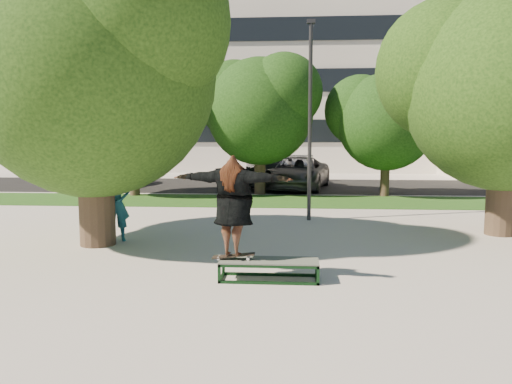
# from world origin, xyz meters

# --- Properties ---
(ground) EXTENTS (120.00, 120.00, 0.00)m
(ground) POSITION_xyz_m (0.00, 0.00, 0.00)
(ground) COLOR #ABA39D
(ground) RESTS_ON ground
(grass_strip) EXTENTS (30.00, 4.00, 0.02)m
(grass_strip) POSITION_xyz_m (1.00, 9.50, 0.01)
(grass_strip) COLOR #184B15
(grass_strip) RESTS_ON ground
(asphalt_strip) EXTENTS (40.00, 8.00, 0.01)m
(asphalt_strip) POSITION_xyz_m (0.00, 16.00, 0.01)
(asphalt_strip) COLOR black
(asphalt_strip) RESTS_ON ground
(tree_left) EXTENTS (6.96, 5.95, 7.12)m
(tree_left) POSITION_xyz_m (-4.29, 1.09, 4.42)
(tree_left) COLOR #38281E
(tree_left) RESTS_ON ground
(tree_right) EXTENTS (6.24, 5.33, 6.51)m
(tree_right) POSITION_xyz_m (5.92, 3.08, 4.09)
(tree_right) COLOR #38281E
(tree_right) RESTS_ON ground
(bg_tree_left) EXTENTS (5.28, 4.51, 5.77)m
(bg_tree_left) POSITION_xyz_m (-6.57, 11.07, 3.73)
(bg_tree_left) COLOR #38281E
(bg_tree_left) RESTS_ON ground
(bg_tree_mid) EXTENTS (5.76, 4.92, 6.24)m
(bg_tree_mid) POSITION_xyz_m (-1.08, 12.08, 4.02)
(bg_tree_mid) COLOR #38281E
(bg_tree_mid) RESTS_ON ground
(bg_tree_right) EXTENTS (5.04, 4.31, 5.43)m
(bg_tree_right) POSITION_xyz_m (4.43, 11.57, 3.49)
(bg_tree_right) COLOR #38281E
(bg_tree_right) RESTS_ON ground
(lamppost) EXTENTS (0.25, 0.15, 6.11)m
(lamppost) POSITION_xyz_m (1.00, 5.00, 3.15)
(lamppost) COLOR #2D2D30
(lamppost) RESTS_ON ground
(office_building) EXTENTS (30.00, 14.12, 16.00)m
(office_building) POSITION_xyz_m (-2.00, 31.98, 8.00)
(office_building) COLOR beige
(office_building) RESTS_ON ground
(grind_box) EXTENTS (1.80, 0.60, 0.38)m
(grind_box) POSITION_xyz_m (0.07, -1.67, 0.19)
(grind_box) COLOR black
(grind_box) RESTS_ON ground
(skater_rig) EXTENTS (2.32, 1.10, 1.90)m
(skater_rig) POSITION_xyz_m (-0.58, -1.67, 1.36)
(skater_rig) COLOR white
(skater_rig) RESTS_ON grind_box
(bystander) EXTENTS (0.81, 0.70, 1.86)m
(bystander) POSITION_xyz_m (-3.90, 1.46, 0.93)
(bystander) COLOR #1B5766
(bystander) RESTS_ON ground
(car_silver_a) EXTENTS (1.69, 3.98, 1.34)m
(car_silver_a) POSITION_xyz_m (-8.47, 15.56, 0.67)
(car_silver_a) COLOR #BABABF
(car_silver_a) RESTS_ON asphalt_strip
(car_dark) EXTENTS (2.17, 5.09, 1.63)m
(car_dark) POSITION_xyz_m (-1.07, 15.19, 0.82)
(car_dark) COLOR black
(car_dark) RESTS_ON asphalt_strip
(car_grey) EXTENTS (3.65, 6.13, 1.59)m
(car_grey) POSITION_xyz_m (0.72, 14.28, 0.80)
(car_grey) COLOR #504F54
(car_grey) RESTS_ON asphalt_strip
(car_silver_b) EXTENTS (2.72, 5.65, 1.59)m
(car_silver_b) POSITION_xyz_m (0.50, 16.50, 0.79)
(car_silver_b) COLOR silver
(car_silver_b) RESTS_ON asphalt_strip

